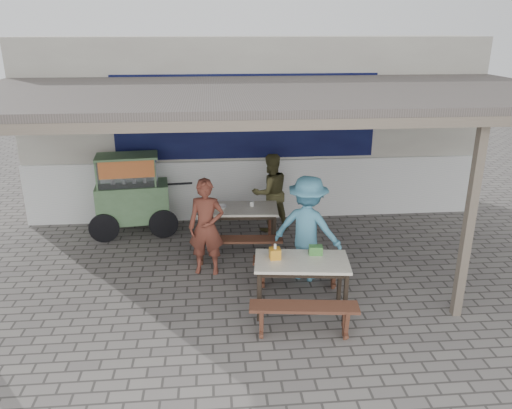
{
  "coord_description": "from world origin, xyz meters",
  "views": [
    {
      "loc": [
        -0.86,
        -6.5,
        3.67
      ],
      "look_at": [
        -0.2,
        0.9,
        1.02
      ],
      "focal_mm": 35.0,
      "sensor_mm": 36.0,
      "label": 1
    }
  ],
  "objects_px": {
    "patron_right_table": "(307,229)",
    "condiment_bowl": "(220,207)",
    "bench_left_street": "(237,245)",
    "bench_left_wall": "(238,217)",
    "table_right": "(302,266)",
    "bench_right_street": "(304,314)",
    "donation_box": "(316,250)",
    "bench_right_wall": "(298,267)",
    "patron_street_side": "(206,227)",
    "vendor_cart": "(131,191)",
    "condiment_jar": "(252,204)",
    "table_left": "(237,212)",
    "patron_wall_side": "(270,193)",
    "tissue_box": "(275,254)"
  },
  "relations": [
    {
      "from": "patron_right_table",
      "to": "condiment_bowl",
      "type": "height_order",
      "value": "patron_right_table"
    },
    {
      "from": "bench_left_street",
      "to": "bench_left_wall",
      "type": "relative_size",
      "value": 1.0
    },
    {
      "from": "bench_left_street",
      "to": "table_right",
      "type": "distance_m",
      "value": 1.72
    },
    {
      "from": "bench_left_wall",
      "to": "bench_right_street",
      "type": "xyz_separation_m",
      "value": [
        0.62,
        -3.38,
        -0.01
      ]
    },
    {
      "from": "bench_left_street",
      "to": "donation_box",
      "type": "height_order",
      "value": "donation_box"
    },
    {
      "from": "bench_right_wall",
      "to": "patron_street_side",
      "type": "distance_m",
      "value": 1.53
    },
    {
      "from": "vendor_cart",
      "to": "condiment_jar",
      "type": "xyz_separation_m",
      "value": [
        2.16,
        -0.8,
        -0.02
      ]
    },
    {
      "from": "condiment_bowl",
      "to": "bench_right_wall",
      "type": "bearing_deg",
      "value": -52.91
    },
    {
      "from": "condiment_bowl",
      "to": "bench_right_street",
      "type": "bearing_deg",
      "value": -70.76
    },
    {
      "from": "bench_left_street",
      "to": "condiment_jar",
      "type": "relative_size",
      "value": 17.64
    },
    {
      "from": "bench_right_wall",
      "to": "table_right",
      "type": "bearing_deg",
      "value": -90.0
    },
    {
      "from": "bench_left_street",
      "to": "vendor_cart",
      "type": "height_order",
      "value": "vendor_cart"
    },
    {
      "from": "table_left",
      "to": "table_right",
      "type": "bearing_deg",
      "value": -66.69
    },
    {
      "from": "bench_right_wall",
      "to": "donation_box",
      "type": "relative_size",
      "value": 7.47
    },
    {
      "from": "patron_wall_side",
      "to": "patron_right_table",
      "type": "relative_size",
      "value": 0.91
    },
    {
      "from": "bench_right_street",
      "to": "bench_right_wall",
      "type": "bearing_deg",
      "value": 90.0
    },
    {
      "from": "bench_right_street",
      "to": "condiment_bowl",
      "type": "xyz_separation_m",
      "value": [
        -0.96,
        2.74,
        0.44
      ]
    },
    {
      "from": "bench_right_wall",
      "to": "condiment_bowl",
      "type": "height_order",
      "value": "condiment_bowl"
    },
    {
      "from": "condiment_jar",
      "to": "patron_wall_side",
      "type": "bearing_deg",
      "value": 60.92
    },
    {
      "from": "bench_left_street",
      "to": "condiment_bowl",
      "type": "bearing_deg",
      "value": 116.05
    },
    {
      "from": "patron_right_table",
      "to": "table_right",
      "type": "bearing_deg",
      "value": 103.22
    },
    {
      "from": "condiment_bowl",
      "to": "patron_street_side",
      "type": "bearing_deg",
      "value": -105.25
    },
    {
      "from": "bench_right_wall",
      "to": "vendor_cart",
      "type": "distance_m",
      "value": 3.62
    },
    {
      "from": "table_left",
      "to": "tissue_box",
      "type": "bearing_deg",
      "value": -75.03
    },
    {
      "from": "table_right",
      "to": "donation_box",
      "type": "xyz_separation_m",
      "value": [
        0.22,
        0.17,
        0.14
      ]
    },
    {
      "from": "bench_right_wall",
      "to": "patron_wall_side",
      "type": "xyz_separation_m",
      "value": [
        -0.16,
        2.27,
        0.41
      ]
    },
    {
      "from": "bench_left_street",
      "to": "bench_right_street",
      "type": "relative_size",
      "value": 1.09
    },
    {
      "from": "table_left",
      "to": "bench_right_street",
      "type": "xyz_separation_m",
      "value": [
        0.67,
        -2.75,
        -0.34
      ]
    },
    {
      "from": "tissue_box",
      "to": "bench_right_street",
      "type": "bearing_deg",
      "value": -69.4
    },
    {
      "from": "bench_right_wall",
      "to": "tissue_box",
      "type": "bearing_deg",
      "value": -120.82
    },
    {
      "from": "patron_street_side",
      "to": "bench_left_wall",
      "type": "bearing_deg",
      "value": 79.27
    },
    {
      "from": "table_right",
      "to": "condiment_bowl",
      "type": "bearing_deg",
      "value": 122.92
    },
    {
      "from": "patron_street_side",
      "to": "patron_right_table",
      "type": "distance_m",
      "value": 1.55
    },
    {
      "from": "bench_left_street",
      "to": "bench_right_street",
      "type": "distance_m",
      "value": 2.24
    },
    {
      "from": "bench_left_wall",
      "to": "patron_wall_side",
      "type": "xyz_separation_m",
      "value": [
        0.62,
        0.17,
        0.41
      ]
    },
    {
      "from": "bench_left_wall",
      "to": "patron_street_side",
      "type": "relative_size",
      "value": 0.97
    },
    {
      "from": "bench_right_street",
      "to": "donation_box",
      "type": "distance_m",
      "value": 0.98
    },
    {
      "from": "condiment_jar",
      "to": "condiment_bowl",
      "type": "xyz_separation_m",
      "value": [
        -0.54,
        -0.07,
        -0.02
      ]
    },
    {
      "from": "bench_right_wall",
      "to": "donation_box",
      "type": "distance_m",
      "value": 0.69
    },
    {
      "from": "table_left",
      "to": "patron_street_side",
      "type": "relative_size",
      "value": 0.93
    },
    {
      "from": "bench_right_street",
      "to": "patron_right_table",
      "type": "relative_size",
      "value": 0.84
    },
    {
      "from": "bench_right_wall",
      "to": "donation_box",
      "type": "height_order",
      "value": "donation_box"
    },
    {
      "from": "bench_left_street",
      "to": "table_right",
      "type": "height_order",
      "value": "table_right"
    },
    {
      "from": "table_left",
      "to": "bench_right_street",
      "type": "relative_size",
      "value": 1.04
    },
    {
      "from": "bench_right_wall",
      "to": "vendor_cart",
      "type": "bearing_deg",
      "value": 146.07
    },
    {
      "from": "patron_street_side",
      "to": "donation_box",
      "type": "height_order",
      "value": "patron_street_side"
    },
    {
      "from": "patron_wall_side",
      "to": "bench_left_wall",
      "type": "bearing_deg",
      "value": -3.16
    },
    {
      "from": "vendor_cart",
      "to": "tissue_box",
      "type": "distance_m",
      "value": 3.69
    },
    {
      "from": "donation_box",
      "to": "bench_right_wall",
      "type": "bearing_deg",
      "value": 106.98
    },
    {
      "from": "donation_box",
      "to": "bench_right_street",
      "type": "bearing_deg",
      "value": -110.09
    }
  ]
}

